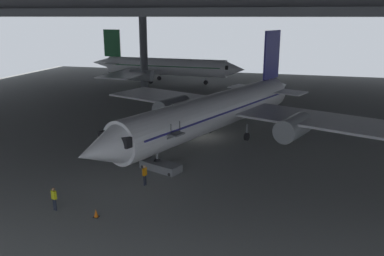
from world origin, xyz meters
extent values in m
plane|color=slate|center=(0.00, 0.00, 0.00)|extent=(110.00, 110.00, 0.00)
cylinder|color=#4C4F54|center=(-19.31, 28.91, 7.02)|extent=(1.45, 1.45, 14.05)
cube|color=#38383D|center=(0.00, 13.75, 14.65)|extent=(121.00, 99.00, 1.20)
cube|color=#4C4F54|center=(0.00, -11.00, 13.65)|extent=(115.50, 0.50, 0.70)
cube|color=#4C4F54|center=(0.00, 30.25, 13.65)|extent=(115.50, 0.50, 0.70)
cylinder|color=white|center=(1.04, -1.67, 3.49)|extent=(13.64, 27.72, 3.79)
cone|color=white|center=(-4.62, -16.45, 3.49)|extent=(5.09, 5.57, 3.71)
cube|color=black|center=(-3.77, -14.21, 3.97)|extent=(3.95, 3.63, 0.83)
cone|color=white|center=(6.70, 13.10, 3.87)|extent=(5.17, 6.81, 3.22)
cube|color=navy|center=(5.84, 10.87, 8.49)|extent=(1.70, 3.94, 6.20)
cube|color=white|center=(7.95, 8.95, 4.06)|extent=(5.61, 4.62, 0.16)
cube|color=white|center=(3.00, 10.85, 4.06)|extent=(5.61, 4.62, 0.16)
cube|color=white|center=(11.84, -0.91, 3.11)|extent=(17.25, 12.10, 0.24)
cylinder|color=#9EA3A8|center=(9.33, -2.16, 2.45)|extent=(3.95, 5.44, 2.35)
cube|color=white|center=(-6.49, 6.11, 3.11)|extent=(17.25, 12.10, 0.24)
cylinder|color=#9EA3A8|center=(-5.45, 3.50, 2.45)|extent=(3.95, 5.44, 2.35)
cube|color=navy|center=(1.04, -1.67, 3.78)|extent=(12.97, 25.82, 0.16)
cylinder|color=#9EA3A8|center=(-2.35, -10.52, 1.25)|extent=(0.20, 0.20, 1.15)
cylinder|color=black|center=(-2.35, -10.52, 0.45)|extent=(0.60, 0.95, 0.90)
cylinder|color=#9EA3A8|center=(4.35, 0.01, 1.25)|extent=(0.20, 0.20, 1.15)
cylinder|color=black|center=(4.35, 0.01, 0.45)|extent=(0.60, 0.95, 0.90)
cylinder|color=#9EA3A8|center=(-0.31, 1.79, 1.25)|extent=(0.20, 0.20, 1.15)
cylinder|color=black|center=(-0.31, 1.79, 0.45)|extent=(0.60, 0.95, 0.90)
cube|color=slate|center=(-1.90, -10.87, 0.35)|extent=(4.13, 2.78, 0.70)
cube|color=slate|center=(-1.90, -10.87, 2.19)|extent=(3.81, 2.49, 3.07)
cube|color=slate|center=(-0.27, -11.50, 3.68)|extent=(1.49, 1.61, 0.12)
cylinder|color=black|center=(-0.05, -10.94, 4.18)|extent=(0.06, 0.06, 1.00)
cylinder|color=black|center=(-0.48, -12.06, 4.18)|extent=(0.06, 0.06, 1.00)
cylinder|color=black|center=(-0.18, -10.78, 0.15)|extent=(0.32, 0.22, 0.30)
cylinder|color=black|center=(-0.68, -12.09, 0.15)|extent=(0.32, 0.22, 0.30)
cylinder|color=black|center=(-3.12, -9.65, 0.15)|extent=(0.32, 0.22, 0.30)
cylinder|color=black|center=(-3.62, -10.96, 0.15)|extent=(0.32, 0.22, 0.30)
cylinder|color=#232838|center=(-6.64, -20.18, 0.44)|extent=(0.14, 0.14, 0.87)
cylinder|color=#232838|center=(-6.47, -20.24, 0.44)|extent=(0.14, 0.14, 0.87)
cube|color=yellow|center=(-6.55, -20.21, 1.18)|extent=(0.41, 0.32, 0.62)
cylinder|color=yellow|center=(-6.77, -20.14, 1.21)|extent=(0.09, 0.09, 0.59)
cylinder|color=yellow|center=(-6.33, -20.28, 1.21)|extent=(0.09, 0.09, 0.59)
sphere|color=#8C6647|center=(-6.55, -20.21, 1.62)|extent=(0.24, 0.24, 0.24)
cylinder|color=#232838|center=(-2.01, -14.53, 0.44)|extent=(0.14, 0.14, 0.87)
cylinder|color=#232838|center=(-1.97, -14.36, 0.44)|extent=(0.14, 0.14, 0.87)
cube|color=orange|center=(-1.99, -14.44, 1.18)|extent=(0.30, 0.40, 0.62)
cylinder|color=orange|center=(-2.05, -14.67, 1.21)|extent=(0.09, 0.09, 0.59)
cylinder|color=orange|center=(-1.94, -14.22, 1.21)|extent=(0.09, 0.09, 0.59)
sphere|color=tan|center=(-1.99, -14.44, 1.62)|extent=(0.24, 0.24, 0.24)
cylinder|color=white|center=(-17.27, 35.74, 3.31)|extent=(25.63, 4.46, 3.42)
cone|color=white|center=(-2.99, 35.16, 3.31)|extent=(4.24, 3.52, 3.35)
cube|color=black|center=(-5.15, 35.25, 3.74)|extent=(2.51, 3.00, 0.75)
cone|color=white|center=(-31.56, 36.32, 3.65)|extent=(5.59, 3.13, 2.91)
cube|color=#19592D|center=(-29.40, 36.24, 7.82)|extent=(3.74, 0.39, 5.60)
cube|color=white|center=(-28.37, 38.59, 3.82)|extent=(2.97, 4.47, 0.16)
cube|color=white|center=(-28.56, 33.81, 3.82)|extent=(2.97, 4.47, 0.16)
cube|color=white|center=(-21.04, 44.77, 2.97)|extent=(6.80, 14.55, 0.24)
cylinder|color=#9EA3A8|center=(-19.25, 42.98, 2.37)|extent=(4.53, 2.30, 2.12)
cube|color=white|center=(-21.76, 27.05, 2.97)|extent=(6.80, 14.55, 0.24)
cylinder|color=#9EA3A8|center=(-19.83, 28.69, 2.37)|extent=(4.53, 2.30, 2.12)
cube|color=#19592D|center=(-17.27, 35.74, 3.57)|extent=(23.77, 4.45, 0.16)
cylinder|color=#9EA3A8|center=(-8.72, 35.40, 1.25)|extent=(0.20, 0.20, 1.15)
cylinder|color=black|center=(-8.72, 35.40, 0.45)|extent=(0.91, 0.34, 0.90)
cylinder|color=#9EA3A8|center=(-19.67, 38.16, 1.25)|extent=(0.20, 0.20, 1.15)
cylinder|color=black|center=(-19.67, 38.16, 0.45)|extent=(0.91, 0.34, 0.90)
cylinder|color=#9EA3A8|center=(-19.85, 33.54, 1.25)|extent=(0.20, 0.20, 1.15)
cylinder|color=black|center=(-19.85, 33.54, 0.45)|extent=(0.91, 0.34, 0.90)
cube|color=black|center=(-3.23, -20.38, 0.02)|extent=(0.36, 0.36, 0.04)
cone|color=orange|center=(-3.23, -20.38, 0.32)|extent=(0.30, 0.30, 0.56)
camera|label=1|loc=(9.71, -42.69, 13.36)|focal=37.52mm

